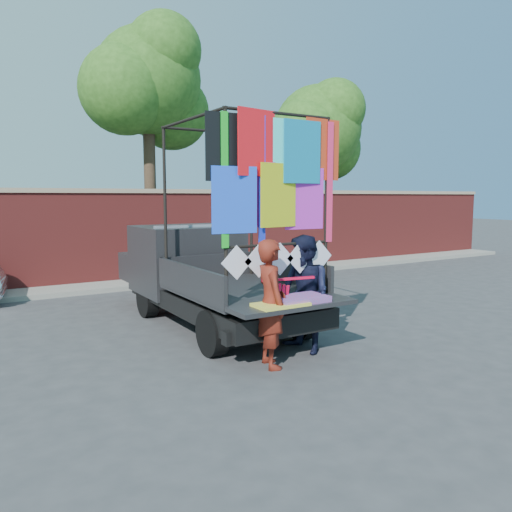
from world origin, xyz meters
TOP-DOWN VIEW (x-y plane):
  - ground at (0.00, 0.00)m, footprint 90.00×90.00m
  - brick_wall at (0.00, 7.00)m, footprint 30.00×0.45m
  - curb at (0.00, 6.30)m, footprint 30.00×1.20m
  - tree_mid at (1.02, 8.12)m, footprint 4.20×3.30m
  - tree_right at (7.52, 8.12)m, footprint 4.20×3.30m
  - pickup_truck at (-0.21, 2.13)m, footprint 2.27×5.71m
  - woman at (-0.55, -0.96)m, footprint 0.57×0.74m
  - man at (0.27, -0.68)m, footprint 0.78×0.95m
  - streamer_bundle at (-0.23, -0.83)m, footprint 0.84×0.17m

SIDE VIEW (x-z plane):
  - ground at x=0.00m, z-range 0.00..0.00m
  - curb at x=0.00m, z-range 0.00..0.12m
  - woman at x=-0.55m, z-range 0.00..1.81m
  - man at x=0.27m, z-range 0.00..1.81m
  - pickup_truck at x=-0.21m, z-range -0.89..2.71m
  - streamer_bundle at x=-0.23m, z-range 0.74..1.32m
  - brick_wall at x=0.00m, z-range 0.02..2.63m
  - tree_right at x=7.52m, z-range 1.44..8.06m
  - tree_mid at x=1.02m, z-range 1.83..9.56m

